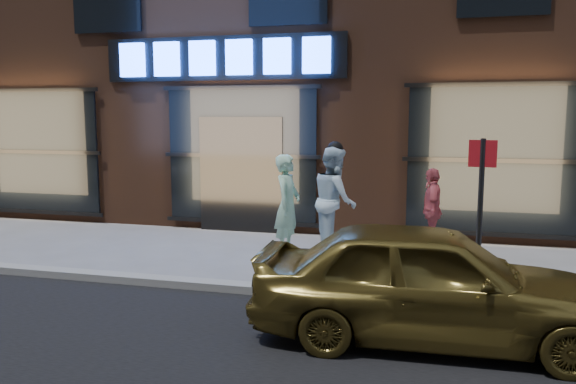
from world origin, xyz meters
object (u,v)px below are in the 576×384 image
object	(u,v)px
man_bowtie	(287,205)
man_cap	(335,200)
gold_sedan	(431,282)
passerby	(432,210)
sign_post	(480,205)

from	to	relation	value
man_bowtie	man_cap	size ratio (longest dim) A/B	0.93
man_bowtie	gold_sedan	size ratio (longest dim) A/B	0.46
gold_sedan	man_bowtie	bearing A→B (deg)	34.45
man_bowtie	passerby	bearing A→B (deg)	-64.75
man_bowtie	passerby	distance (m)	2.61
man_cap	passerby	size ratio (longest dim) A/B	1.26
man_cap	gold_sedan	distance (m)	4.02
man_cap	gold_sedan	world-z (taller)	man_cap
man_bowtie	passerby	xyz separation A→B (m)	(2.45, 0.89, -0.13)
man_bowtie	sign_post	world-z (taller)	sign_post
sign_post	man_bowtie	bearing A→B (deg)	156.96
passerby	gold_sedan	world-z (taller)	passerby
passerby	gold_sedan	bearing A→B (deg)	-1.29
sign_post	gold_sedan	bearing A→B (deg)	-103.70
man_bowtie	gold_sedan	distance (m)	4.12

